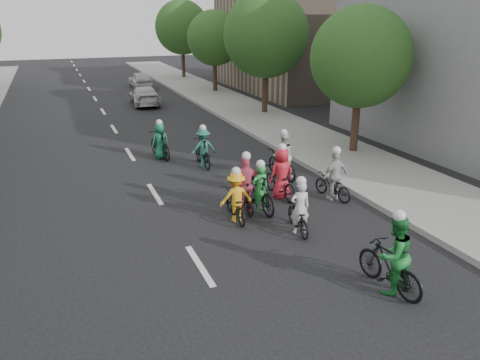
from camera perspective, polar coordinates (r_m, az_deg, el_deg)
ground at (r=11.17m, az=-4.94°, el=-10.34°), size 120.00×120.00×0.00m
sidewalk_right at (r=22.75m, az=7.05°, el=5.40°), size 4.00×80.00×0.15m
curb_right at (r=21.90m, az=2.55°, el=5.02°), size 0.18×80.00×0.18m
bldg_se at (r=38.24m, az=7.90°, el=16.96°), size 10.00×14.00×8.00m
tree_r_0 at (r=19.70m, az=14.51°, el=14.27°), size 4.00×4.00×5.97m
tree_r_1 at (r=27.47m, az=3.17°, el=17.28°), size 4.80×4.80×6.93m
tree_r_2 at (r=35.85m, az=-3.15°, el=16.89°), size 4.00×4.00×5.97m
tree_r_3 at (r=44.45m, az=-7.09°, el=17.98°), size 4.80×4.80×6.93m
cyclist_0 at (r=12.64m, az=7.13°, el=-4.11°), size 0.79×1.63×1.60m
cyclist_1 at (r=10.37m, az=18.04°, el=-9.33°), size 0.92×1.85×1.88m
cyclist_2 at (r=13.23m, az=-0.55°, el=-2.54°), size 0.97×1.72×1.60m
cyclist_3 at (r=13.78m, az=0.68°, el=-1.18°), size 1.04×1.62×1.86m
cyclist_4 at (r=14.92m, az=4.96°, el=0.15°), size 0.85×1.91×1.81m
cyclist_5 at (r=13.85m, az=2.33°, el=-1.40°), size 0.67×1.93×1.61m
cyclist_6 at (r=16.78m, az=5.18°, el=2.37°), size 0.84×1.89×1.80m
cyclist_7 at (r=18.02m, az=-4.54°, el=3.64°), size 0.98×1.83×1.66m
cyclist_8 at (r=15.05m, az=11.34°, el=-0.10°), size 0.99×1.64×1.74m
cyclist_9 at (r=19.31m, az=-9.72°, el=4.43°), size 0.87×1.95×1.63m
follow_car_lead at (r=31.53m, az=-11.55°, el=10.05°), size 1.94×4.26×1.21m
follow_car_trail at (r=39.50m, az=-12.06°, el=11.88°), size 1.53×3.73×1.26m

